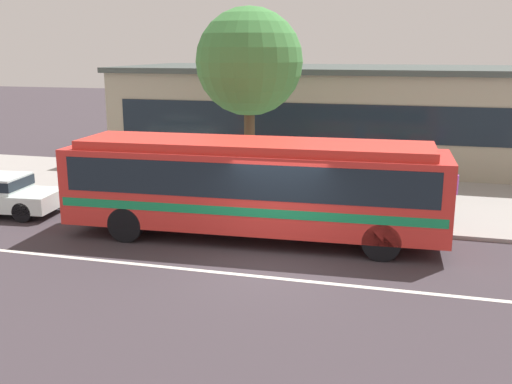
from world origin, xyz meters
The scene contains 10 objects.
ground_plane centered at (0.00, 0.00, 0.00)m, with size 120.00×120.00×0.00m, color #3B3339.
sidewalk_slab centered at (0.00, 7.42, 0.06)m, with size 60.00×8.00×0.12m, color #99948F.
lane_stripe_center centered at (0.00, -0.80, 0.00)m, with size 56.00×0.16×0.01m, color silver.
transit_bus centered at (-1.02, 2.07, 1.64)m, with size 10.80×3.02×2.82m.
pedestrian_waiting_near_sign centered at (4.50, 4.94, 1.11)m, with size 0.46×0.46×1.69m.
pedestrian_walking_along_curb centered at (-2.22, 3.82, 1.09)m, with size 0.46×0.46×1.66m.
pedestrian_standing_by_tree centered at (0.60, 5.56, 1.10)m, with size 0.45×0.45×1.67m.
bus_stop_sign centered at (2.37, 4.04, 1.60)m, with size 0.08×0.44×2.30m.
street_tree_near_stop centered at (-2.39, 6.47, 4.85)m, with size 3.71×3.71×6.61m.
station_building centered at (0.30, 14.99, 2.25)m, with size 21.89×8.71×4.48m.
Camera 1 is at (3.34, -13.73, 5.33)m, focal length 41.77 mm.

